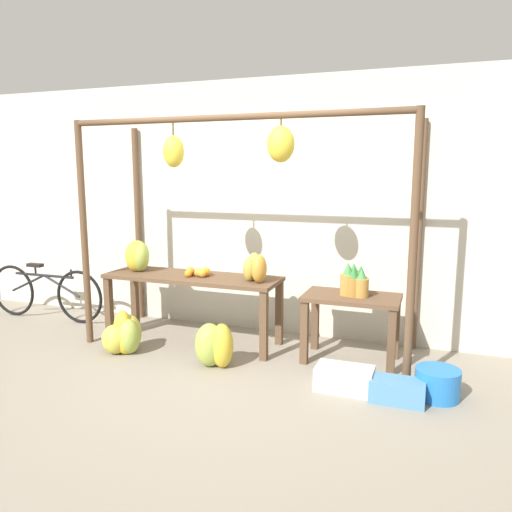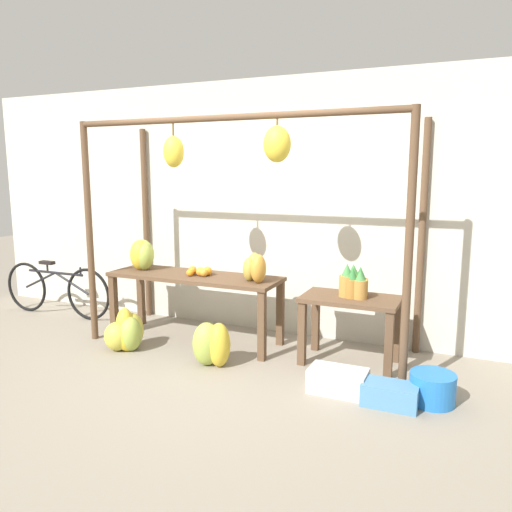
% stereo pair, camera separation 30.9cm
% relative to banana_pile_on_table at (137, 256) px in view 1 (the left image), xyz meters
% --- Properties ---
extents(ground_plane, '(20.00, 20.00, 0.00)m').
position_rel_banana_pile_on_table_xyz_m(ground_plane, '(1.27, -0.84, -0.89)').
color(ground_plane, gray).
extents(shop_wall_back, '(8.00, 0.08, 2.80)m').
position_rel_banana_pile_on_table_xyz_m(shop_wall_back, '(1.27, 0.67, 0.51)').
color(shop_wall_back, beige).
rests_on(shop_wall_back, ground_plane).
extents(stall_awning, '(3.33, 1.13, 2.31)m').
position_rel_banana_pile_on_table_xyz_m(stall_awning, '(1.30, -0.14, 0.70)').
color(stall_awning, brown).
rests_on(stall_awning, ground_plane).
extents(display_table_main, '(1.87, 0.59, 0.73)m').
position_rel_banana_pile_on_table_xyz_m(display_table_main, '(0.68, -0.02, -0.27)').
color(display_table_main, brown).
rests_on(display_table_main, ground_plane).
extents(display_table_side, '(0.90, 0.53, 0.65)m').
position_rel_banana_pile_on_table_xyz_m(display_table_side, '(2.35, 0.01, -0.38)').
color(display_table_side, brown).
rests_on(display_table_side, ground_plane).
extents(banana_pile_on_table, '(0.36, 0.37, 0.33)m').
position_rel_banana_pile_on_table_xyz_m(banana_pile_on_table, '(0.00, 0.00, 0.00)').
color(banana_pile_on_table, '#9EB247').
rests_on(banana_pile_on_table, display_table_main).
extents(orange_pile, '(0.28, 0.24, 0.10)m').
position_rel_banana_pile_on_table_xyz_m(orange_pile, '(0.75, -0.03, -0.12)').
color(orange_pile, orange).
rests_on(orange_pile, display_table_main).
extents(pineapple_cluster, '(0.27, 0.27, 0.31)m').
position_rel_banana_pile_on_table_xyz_m(pineapple_cluster, '(2.37, 0.04, -0.12)').
color(pineapple_cluster, '#A3702D').
rests_on(pineapple_cluster, display_table_side).
extents(banana_pile_ground_left, '(0.47, 0.43, 0.43)m').
position_rel_banana_pile_on_table_xyz_m(banana_pile_ground_left, '(0.18, -0.55, -0.71)').
color(banana_pile_ground_left, '#9EB247').
rests_on(banana_pile_ground_left, ground_plane).
extents(banana_pile_ground_right, '(0.44, 0.33, 0.42)m').
position_rel_banana_pile_on_table_xyz_m(banana_pile_ground_right, '(1.19, -0.57, -0.68)').
color(banana_pile_ground_right, gold).
rests_on(banana_pile_ground_right, ground_plane).
extents(fruit_crate_white, '(0.47, 0.27, 0.20)m').
position_rel_banana_pile_on_table_xyz_m(fruit_crate_white, '(2.42, -0.65, -0.79)').
color(fruit_crate_white, silver).
rests_on(fruit_crate_white, ground_plane).
extents(blue_bucket, '(0.35, 0.35, 0.24)m').
position_rel_banana_pile_on_table_xyz_m(blue_bucket, '(3.15, -0.55, -0.77)').
color(blue_bucket, blue).
rests_on(blue_bucket, ground_plane).
extents(parked_bicycle, '(1.65, 0.08, 0.69)m').
position_rel_banana_pile_on_table_xyz_m(parked_bicycle, '(-1.42, 0.10, -0.55)').
color(parked_bicycle, black).
rests_on(parked_bicycle, ground_plane).
extents(papaya_pile, '(0.30, 0.31, 0.29)m').
position_rel_banana_pile_on_table_xyz_m(papaya_pile, '(1.40, -0.06, -0.03)').
color(papaya_pile, '#B2993D').
rests_on(papaya_pile, display_table_main).
extents(fruit_crate_purple, '(0.43, 0.25, 0.18)m').
position_rel_banana_pile_on_table_xyz_m(fruit_crate_purple, '(2.85, -0.72, -0.80)').
color(fruit_crate_purple, '#4C84B2').
rests_on(fruit_crate_purple, ground_plane).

